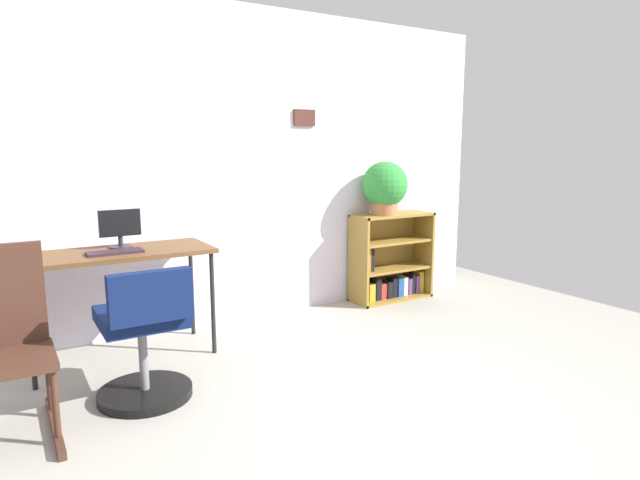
# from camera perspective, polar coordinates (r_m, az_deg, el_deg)

# --- Properties ---
(ground_plane) EXTENTS (6.24, 6.24, 0.00)m
(ground_plane) POSITION_cam_1_polar(r_m,az_deg,el_deg) (2.79, 6.70, -20.28)
(ground_plane) COLOR #9C9A8E
(wall_back) EXTENTS (5.20, 0.12, 2.48)m
(wall_back) POSITION_cam_1_polar(r_m,az_deg,el_deg) (4.31, -10.95, 7.56)
(wall_back) COLOR silver
(wall_back) RESTS_ON ground_plane
(desk) EXTENTS (1.18, 0.53, 0.73)m
(desk) POSITION_cam_1_polar(r_m,az_deg,el_deg) (3.74, -20.56, -1.97)
(desk) COLOR brown
(desk) RESTS_ON ground_plane
(monitor) EXTENTS (0.27, 0.15, 0.26)m
(monitor) POSITION_cam_1_polar(r_m,az_deg,el_deg) (3.81, -20.42, 1.20)
(monitor) COLOR #262628
(monitor) RESTS_ON desk
(keyboard) EXTENTS (0.34, 0.14, 0.02)m
(keyboard) POSITION_cam_1_polar(r_m,az_deg,el_deg) (3.64, -20.90, -1.21)
(keyboard) COLOR #2F1E27
(keyboard) RESTS_ON desk
(office_chair) EXTENTS (0.52, 0.55, 0.78)m
(office_chair) POSITION_cam_1_polar(r_m,az_deg,el_deg) (3.15, -18.09, -10.23)
(office_chair) COLOR black
(office_chair) RESTS_ON ground_plane
(rocking_chair) EXTENTS (0.42, 0.64, 0.93)m
(rocking_chair) POSITION_cam_1_polar(r_m,az_deg,el_deg) (3.04, -30.44, -9.36)
(rocking_chair) COLOR #42261C
(rocking_chair) RESTS_ON ground_plane
(bookshelf_low) EXTENTS (0.78, 0.30, 0.80)m
(bookshelf_low) POSITION_cam_1_polar(r_m,az_deg,el_deg) (5.03, 7.25, -2.30)
(bookshelf_low) COLOR olive
(bookshelf_low) RESTS_ON ground_plane
(potted_plant_on_shelf) EXTENTS (0.41, 0.41, 0.47)m
(potted_plant_on_shelf) POSITION_cam_1_polar(r_m,az_deg,el_deg) (4.83, 6.88, 5.64)
(potted_plant_on_shelf) COLOR #9E6642
(potted_plant_on_shelf) RESTS_ON bookshelf_low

